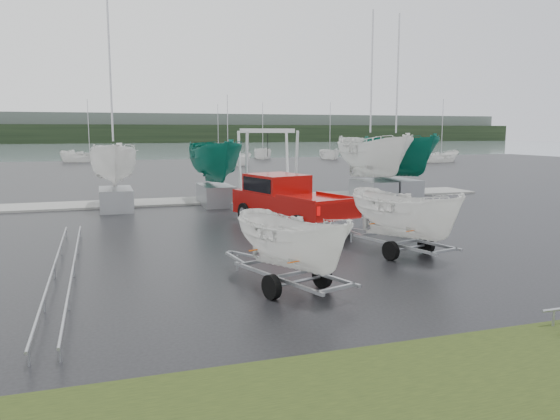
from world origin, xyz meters
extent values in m
plane|color=black|center=(0.00, 0.00, 0.00)|extent=(120.00, 120.00, 0.00)
plane|color=gray|center=(0.00, 100.00, -0.01)|extent=(300.00, 300.00, 0.00)
cube|color=gray|center=(0.00, 13.00, 0.05)|extent=(30.00, 3.00, 0.12)
cube|color=black|center=(0.00, 170.00, 3.00)|extent=(300.00, 8.00, 6.00)
cube|color=#4C5651|center=(0.00, 178.00, 5.00)|extent=(300.00, 6.00, 10.00)
cube|color=maroon|center=(-0.41, 3.51, 0.87)|extent=(3.73, 6.63, 1.03)
cube|color=maroon|center=(-0.70, 4.61, 1.68)|extent=(2.58, 2.93, 0.92)
cube|color=black|center=(-0.70, 4.61, 1.73)|extent=(2.55, 2.68, 0.60)
cube|color=silver|center=(0.42, 0.43, 0.54)|extent=(2.17, 0.76, 0.38)
cylinder|color=black|center=(-1.94, 5.24, 0.43)|extent=(0.54, 0.92, 0.87)
cylinder|color=black|center=(0.05, 5.77, 0.43)|extent=(0.54, 0.92, 0.87)
cylinder|color=black|center=(-0.87, 1.26, 0.43)|extent=(0.54, 0.92, 0.87)
cylinder|color=black|center=(1.12, 1.79, 0.43)|extent=(0.54, 0.92, 0.87)
cube|color=#97999F|center=(0.72, -2.81, 0.45)|extent=(1.01, 3.50, 0.08)
cube|color=#97999F|center=(1.79, -2.52, 0.45)|extent=(1.01, 3.50, 0.08)
cylinder|color=#97999F|center=(1.31, -2.86, 0.30)|extent=(1.57, 0.49, 0.08)
cylinder|color=black|center=(0.53, -3.06, 0.30)|extent=(0.33, 0.63, 0.60)
cylinder|color=black|center=(2.08, -2.65, 0.30)|extent=(0.33, 0.63, 0.60)
imported|color=white|center=(1.25, -2.66, 2.74)|extent=(2.08, 2.11, 4.49)
cube|color=#FB6107|center=(1.05, -1.89, 1.00)|extent=(1.51, 0.44, 0.03)
cube|color=#FB6107|center=(1.46, -3.44, 1.00)|extent=(1.51, 0.44, 0.03)
cube|color=#97999F|center=(-4.00, -5.41, 0.45)|extent=(1.21, 3.44, 0.08)
cube|color=#97999F|center=(-2.96, -5.06, 0.45)|extent=(1.21, 3.44, 0.08)
cylinder|color=#97999F|center=(-3.41, -5.43, 0.30)|extent=(1.54, 0.58, 0.08)
cylinder|color=black|center=(-4.17, -5.68, 0.30)|extent=(0.36, 0.63, 0.60)
cylinder|color=black|center=(-2.66, -5.17, 0.30)|extent=(0.36, 0.63, 0.60)
imported|color=white|center=(-3.48, -5.24, 2.51)|extent=(1.93, 1.96, 4.04)
cube|color=#FB6107|center=(-3.73, -4.48, 1.00)|extent=(1.48, 0.53, 0.03)
cube|color=#FB6107|center=(-3.23, -5.99, 1.00)|extent=(1.48, 0.53, 0.03)
cylinder|color=silver|center=(-0.03, 12.20, 2.00)|extent=(0.16, 0.58, 3.99)
cylinder|color=silver|center=(-0.03, 13.80, 2.00)|extent=(0.16, 0.58, 3.99)
cylinder|color=silver|center=(2.97, 12.20, 2.00)|extent=(0.16, 0.58, 3.99)
cylinder|color=silver|center=(2.97, 13.80, 2.00)|extent=(0.16, 0.58, 3.99)
cube|color=silver|center=(1.47, 13.00, 4.00)|extent=(3.30, 0.25, 0.25)
cube|color=#97999F|center=(-7.22, 11.00, 0.55)|extent=(1.60, 3.20, 1.10)
imported|color=white|center=(-7.22, 11.00, 4.15)|extent=(2.30, 2.36, 6.11)
cylinder|color=#B2B2B7|center=(-7.22, 11.50, 6.96)|extent=(0.10, 0.10, 7.00)
cube|color=#97999F|center=(-2.03, 11.20, 0.55)|extent=(1.60, 3.20, 1.10)
imported|color=#0E6552|center=(-2.03, 11.20, 4.32)|extent=(2.42, 2.49, 6.44)
cube|color=#97999F|center=(7.37, 11.00, 0.55)|extent=(1.60, 3.20, 1.10)
imported|color=white|center=(7.37, 11.00, 4.70)|extent=(2.71, 2.78, 7.21)
cylinder|color=#B2B2B7|center=(7.37, 11.50, 7.39)|extent=(0.10, 0.10, 7.00)
cube|color=#97999F|center=(9.26, 11.30, 0.55)|extent=(1.60, 3.20, 1.10)
imported|color=#0E6552|center=(9.26, 11.30, 4.67)|extent=(2.68, 2.76, 7.13)
cylinder|color=#B2B2B7|center=(9.26, 11.80, 7.36)|extent=(0.10, 0.10, 7.00)
cylinder|color=#97999F|center=(-8.75, 1.00, 0.35)|extent=(0.06, 6.50, 0.06)
cylinder|color=#97999F|center=(-9.25, 1.00, 0.35)|extent=(0.06, 6.50, 0.06)
cylinder|color=#97999F|center=(-8.75, -5.00, 0.35)|extent=(0.06, 6.50, 0.06)
cylinder|color=#97999F|center=(-9.25, -5.00, 0.35)|extent=(0.06, 6.50, 0.06)
imported|color=white|center=(-9.04, 57.08, 0.00)|extent=(3.00, 2.93, 7.26)
cylinder|color=#B2B2B7|center=(-9.04, 57.08, 4.00)|extent=(0.08, 0.08, 8.00)
imported|color=white|center=(5.99, 43.07, 0.00)|extent=(2.83, 2.78, 5.98)
cylinder|color=#B2B2B7|center=(5.99, 43.07, 4.00)|extent=(0.08, 0.08, 8.00)
imported|color=white|center=(14.68, 58.47, 0.00)|extent=(2.93, 2.98, 6.53)
cylinder|color=#B2B2B7|center=(14.68, 58.47, 4.00)|extent=(0.08, 0.08, 8.00)
imported|color=white|center=(9.49, 64.87, 0.00)|extent=(2.59, 2.53, 6.04)
cylinder|color=#B2B2B7|center=(9.49, 64.87, 4.00)|extent=(0.08, 0.08, 8.00)
imported|color=white|center=(23.43, 54.31, 0.00)|extent=(2.63, 2.68, 6.14)
cylinder|color=#B2B2B7|center=(23.43, 54.31, 4.00)|extent=(0.08, 0.08, 8.00)
imported|color=white|center=(33.80, 42.43, 0.00)|extent=(2.85, 2.81, 6.08)
cylinder|color=#B2B2B7|center=(33.80, 42.43, 4.00)|extent=(0.08, 0.08, 8.00)
camera|label=1|loc=(-7.96, -17.72, 4.00)|focal=35.00mm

